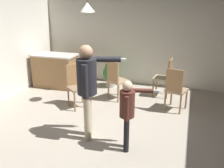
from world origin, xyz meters
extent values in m
plane|color=#9E9384|center=(0.00, 0.00, 0.00)|extent=(7.68, 7.68, 0.00)
cube|color=silver|center=(0.00, 3.20, 1.35)|extent=(6.40, 0.10, 2.70)
cube|color=olive|center=(-2.45, 2.16, 0.45)|extent=(1.20, 0.60, 0.91)
cube|color=beige|center=(-2.45, 2.16, 0.93)|extent=(1.26, 0.66, 0.04)
cylinder|color=tan|center=(-0.44, -0.07, 0.43)|extent=(0.13, 0.13, 0.86)
cylinder|color=tan|center=(-0.39, -0.24, 0.43)|extent=(0.13, 0.13, 0.86)
cylinder|color=black|center=(-0.41, -0.15, 1.16)|extent=(0.34, 0.34, 0.61)
sphere|color=#9E7556|center=(-0.41, -0.15, 1.59)|extent=(0.23, 0.23, 0.23)
cylinder|color=black|center=(-0.19, 0.12, 1.42)|extent=(0.58, 0.25, 0.10)
cube|color=white|center=(0.11, 0.20, 1.42)|extent=(0.13, 0.07, 0.04)
cylinder|color=black|center=(-0.36, -0.34, 1.13)|extent=(0.10, 0.10, 0.57)
cylinder|color=black|center=(0.33, -0.25, 0.31)|extent=(0.09, 0.09, 0.61)
cylinder|color=black|center=(0.36, -0.37, 0.31)|extent=(0.09, 0.09, 0.61)
cylinder|color=#4C261E|center=(0.34, -0.31, 0.83)|extent=(0.24, 0.24, 0.43)
sphere|color=#D8AD8C|center=(0.34, -0.31, 1.13)|extent=(0.17, 0.17, 0.17)
cylinder|color=#4C261E|center=(0.51, -0.13, 1.01)|extent=(0.41, 0.16, 0.07)
cube|color=white|center=(0.74, -0.07, 1.01)|extent=(0.13, 0.06, 0.04)
cylinder|color=#4C261E|center=(0.37, -0.44, 0.81)|extent=(0.07, 0.07, 0.41)
cylinder|color=olive|center=(0.77, 1.46, 0.23)|extent=(0.04, 0.04, 0.45)
cylinder|color=olive|center=(1.11, 1.36, 0.23)|extent=(0.04, 0.04, 0.45)
cylinder|color=olive|center=(0.88, 1.81, 0.23)|extent=(0.04, 0.04, 0.45)
cylinder|color=olive|center=(1.22, 1.70, 0.23)|extent=(0.04, 0.04, 0.45)
cube|color=#997F60|center=(1.00, 1.58, 0.47)|extent=(0.53, 0.53, 0.05)
cube|color=olive|center=(0.94, 1.40, 0.75)|extent=(0.37, 0.15, 0.50)
cylinder|color=olive|center=(-1.20, 1.27, 0.23)|extent=(0.04, 0.04, 0.45)
cylinder|color=olive|center=(-1.42, 0.99, 0.23)|extent=(0.04, 0.04, 0.45)
cylinder|color=olive|center=(-0.92, 1.04, 0.23)|extent=(0.04, 0.04, 0.45)
cylinder|color=olive|center=(-1.15, 0.76, 0.23)|extent=(0.04, 0.04, 0.45)
cube|color=#7F664C|center=(-1.17, 1.01, 0.47)|extent=(0.59, 0.59, 0.05)
cube|color=olive|center=(-1.32, 1.13, 0.75)|extent=(0.27, 0.32, 0.50)
cylinder|color=olive|center=(-0.69, 1.74, 0.23)|extent=(0.04, 0.04, 0.45)
cylinder|color=olive|center=(-0.37, 1.56, 0.23)|extent=(0.04, 0.04, 0.45)
cylinder|color=olive|center=(-0.51, 2.06, 0.23)|extent=(0.04, 0.04, 0.45)
cylinder|color=olive|center=(-0.20, 1.88, 0.23)|extent=(0.04, 0.04, 0.45)
cube|color=#997F60|center=(-0.44, 1.81, 0.47)|extent=(0.57, 0.57, 0.05)
cube|color=olive|center=(-0.54, 1.64, 0.75)|extent=(0.35, 0.22, 0.50)
cylinder|color=olive|center=(0.74, 2.18, 0.23)|extent=(0.04, 0.04, 0.45)
cylinder|color=olive|center=(0.77, 2.54, 0.23)|extent=(0.04, 0.04, 0.45)
cylinder|color=olive|center=(0.38, 2.22, 0.23)|extent=(0.04, 0.04, 0.45)
cylinder|color=olive|center=(0.41, 2.57, 0.23)|extent=(0.04, 0.04, 0.45)
cube|color=tan|center=(0.57, 2.38, 0.47)|extent=(0.46, 0.46, 0.05)
cube|color=olive|center=(0.76, 2.36, 0.75)|extent=(0.08, 0.38, 0.50)
cylinder|color=#B7B2AD|center=(-0.90, 2.64, 0.11)|extent=(0.29, 0.29, 0.23)
sphere|color=#2D6B33|center=(-0.90, 2.64, 0.40)|extent=(0.50, 0.50, 0.50)
sphere|color=#2D6B33|center=(-0.90, 2.64, 0.58)|extent=(0.37, 0.37, 0.37)
cone|color=silver|center=(-0.96, 1.20, 2.25)|extent=(0.32, 0.32, 0.20)
camera|label=1|loc=(1.22, -3.72, 2.37)|focal=38.81mm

